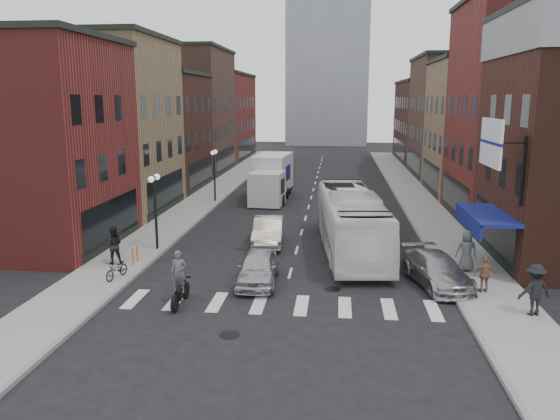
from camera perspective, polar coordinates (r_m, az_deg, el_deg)
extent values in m
plane|color=black|center=(24.73, 0.87, -7.34)|extent=(160.00, 160.00, 0.00)
cube|color=gray|center=(47.20, -7.02, 1.80)|extent=(3.00, 74.00, 0.15)
cube|color=gray|center=(46.44, 13.88, 1.38)|extent=(3.00, 74.00, 0.15)
cube|color=gray|center=(46.89, -5.23, 1.68)|extent=(0.20, 74.00, 0.16)
cube|color=gray|center=(46.27, 12.04, 1.34)|extent=(0.20, 74.00, 0.16)
cube|color=silver|center=(21.93, 0.15, -9.87)|extent=(12.00, 2.20, 0.01)
cube|color=maroon|center=(32.73, -25.61, 6.04)|extent=(10.00, 9.00, 11.00)
cube|color=black|center=(31.00, -17.11, -0.89)|extent=(0.08, 7.20, 2.20)
cube|color=black|center=(32.79, -26.50, 15.89)|extent=(10.30, 9.20, 0.30)
cube|color=#9F8358|center=(41.08, -18.75, 8.15)|extent=(10.00, 10.00, 12.00)
cube|color=black|center=(39.74, -11.80, 2.03)|extent=(0.08, 8.00, 2.20)
cube|color=black|center=(41.24, -19.33, 16.70)|extent=(10.30, 10.20, 0.30)
cube|color=#3F1F16|center=(50.39, -13.93, 7.80)|extent=(10.00, 10.00, 10.00)
cube|color=black|center=(49.25, -8.27, 3.96)|extent=(0.08, 8.00, 2.20)
cube|color=black|center=(50.34, -14.22, 13.66)|extent=(10.30, 10.20, 0.30)
cube|color=brown|center=(60.77, -10.46, 9.95)|extent=(10.00, 12.00, 13.00)
cube|color=black|center=(59.89, -5.69, 5.36)|extent=(0.08, 9.60, 2.20)
cube|color=black|center=(60.97, -10.69, 16.21)|extent=(10.30, 12.20, 0.30)
cube|color=maroon|center=(74.34, -7.36, 9.53)|extent=(10.00, 16.00, 11.00)
cube|color=black|center=(73.59, -3.48, 6.54)|extent=(0.08, 12.80, 2.20)
cube|color=black|center=(74.36, -7.47, 13.89)|extent=(10.30, 16.20, 0.30)
cube|color=black|center=(29.61, 21.42, -1.75)|extent=(0.08, 7.20, 2.20)
cube|color=maroon|center=(39.49, 25.45, 8.99)|extent=(10.00, 10.00, 14.00)
cube|color=black|center=(38.67, 17.79, 1.46)|extent=(0.08, 8.00, 2.20)
cube|color=#9F8358|center=(49.10, 21.48, 7.84)|extent=(10.00, 10.00, 11.00)
cube|color=black|center=(48.39, 15.44, 3.53)|extent=(0.08, 8.00, 2.20)
cube|color=black|center=(49.13, 21.98, 14.42)|extent=(10.30, 10.20, 0.30)
cube|color=brown|center=(59.75, 18.75, 9.03)|extent=(10.00, 12.00, 12.00)
cube|color=black|center=(59.19, 13.75, 5.01)|extent=(0.08, 9.60, 2.20)
cube|color=black|center=(59.86, 19.15, 14.91)|extent=(10.30, 12.20, 0.30)
cube|color=#3F1F16|center=(73.51, 16.34, 8.76)|extent=(10.00, 16.00, 10.00)
cube|color=black|center=(73.02, 12.32, 6.26)|extent=(0.08, 12.80, 2.20)
cube|color=black|center=(73.48, 16.58, 12.77)|extent=(10.30, 16.20, 0.30)
cube|color=navy|center=(27.26, 20.81, -0.44)|extent=(1.80, 5.00, 0.15)
cube|color=navy|center=(27.12, 19.02, -1.12)|extent=(0.10, 5.00, 0.70)
cylinder|color=black|center=(25.23, 24.07, 3.71)|extent=(0.12, 0.12, 3.00)
cylinder|color=black|center=(24.91, 22.76, 6.50)|extent=(1.40, 0.08, 0.08)
cube|color=silver|center=(24.72, 21.19, 6.59)|extent=(0.12, 3.00, 2.00)
cube|color=#9399A0|center=(102.74, 5.13, 21.04)|extent=(14.00, 14.00, 50.00)
cylinder|color=black|center=(29.52, -12.85, -0.48)|extent=(0.14, 0.14, 4.00)
cylinder|color=black|center=(29.18, -13.03, 3.37)|extent=(0.06, 0.90, 0.06)
sphere|color=white|center=(28.77, -13.31, 3.14)|extent=(0.32, 0.32, 0.32)
sphere|color=white|center=(29.61, -12.74, 3.40)|extent=(0.32, 0.32, 0.32)
cylinder|color=black|center=(42.80, -6.85, 3.41)|extent=(0.14, 0.14, 4.00)
cylinder|color=black|center=(42.57, -6.91, 6.07)|extent=(0.06, 0.90, 0.06)
sphere|color=white|center=(42.14, -7.05, 5.95)|extent=(0.32, 0.32, 0.32)
sphere|color=white|center=(43.01, -6.78, 6.07)|extent=(0.32, 0.32, 0.32)
cylinder|color=#D8590C|center=(27.21, -15.14, -4.77)|extent=(0.08, 0.08, 0.80)
cylinder|color=#D8590C|center=(27.74, -14.70, -4.43)|extent=(0.08, 0.08, 0.80)
cube|color=silver|center=(41.10, -1.37, 2.24)|extent=(2.63, 2.81, 2.51)
cube|color=black|center=(41.06, -1.37, 2.59)|extent=(2.56, 1.61, 1.10)
cube|color=silver|center=(44.73, -0.75, 3.98)|extent=(2.95, 5.42, 2.91)
cube|color=navy|center=(44.73, -0.75, 3.98)|extent=(2.71, 2.22, 1.20)
cube|color=black|center=(44.79, -0.77, 1.84)|extent=(2.77, 6.69, 0.35)
cylinder|color=black|center=(41.61, -2.91, 1.08)|extent=(0.28, 0.90, 0.90)
cylinder|color=black|center=(41.32, 0.26, 1.02)|extent=(0.28, 0.90, 0.90)
cylinder|color=black|center=(44.94, -2.23, 1.87)|extent=(0.28, 0.90, 0.90)
cylinder|color=black|center=(44.67, 0.70, 1.82)|extent=(0.28, 0.90, 0.90)
cylinder|color=black|center=(46.90, -1.88, 2.28)|extent=(0.28, 0.90, 0.90)
cylinder|color=black|center=(46.64, 0.93, 2.23)|extent=(0.28, 0.90, 0.90)
cylinder|color=black|center=(22.85, -9.83, -8.24)|extent=(0.14, 0.67, 0.67)
cylinder|color=black|center=(21.49, -10.93, -9.59)|extent=(0.14, 0.67, 0.67)
cube|color=black|center=(22.09, -10.38, -8.35)|extent=(0.41, 1.24, 0.35)
cube|color=black|center=(22.46, -10.02, -6.91)|extent=(0.56, 0.13, 0.06)
imported|color=#525459|center=(21.73, -10.54, -6.37)|extent=(0.66, 0.48, 1.67)
imported|color=white|center=(29.06, 7.41, -1.21)|extent=(3.92, 11.95, 3.27)
imported|color=#BABABF|center=(24.13, -2.34, -6.03)|extent=(1.86, 4.28, 1.44)
imported|color=beige|center=(30.46, -1.24, -2.23)|extent=(1.90, 4.66, 1.50)
imported|color=#A5A5A9|center=(24.82, 16.08, -6.06)|extent=(2.97, 5.06, 1.38)
imported|color=black|center=(25.44, -16.68, -5.97)|extent=(0.85, 1.63, 0.82)
imported|color=black|center=(27.60, -17.02, -3.52)|extent=(1.01, 0.78, 1.84)
imported|color=black|center=(22.31, 25.08, -7.56)|extent=(1.38, 0.95, 1.94)
imported|color=#8A6046|center=(24.12, 20.62, -6.29)|extent=(0.99, 0.65, 1.55)
imported|color=#515358|center=(26.72, 18.91, -4.04)|extent=(0.95, 0.62, 1.92)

